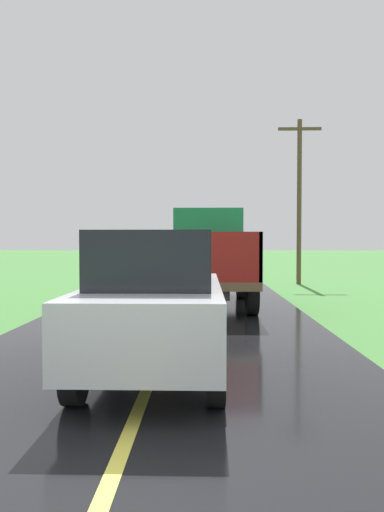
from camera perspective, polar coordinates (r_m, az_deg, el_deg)
The scene contains 3 objects.
banana_truck_near at distance 13.80m, azimuth 1.96°, elevation 0.14°, with size 2.38×5.82×2.80m.
utility_pole_roadside at distance 21.17m, azimuth 12.91°, elevation 7.12°, with size 1.86×0.20×7.18m.
following_car at distance 6.34m, azimuth -4.36°, elevation -5.45°, with size 1.74×4.10×1.92m.
Camera 1 is at (0.70, -2.72, 1.87)m, focal length 32.91 mm.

